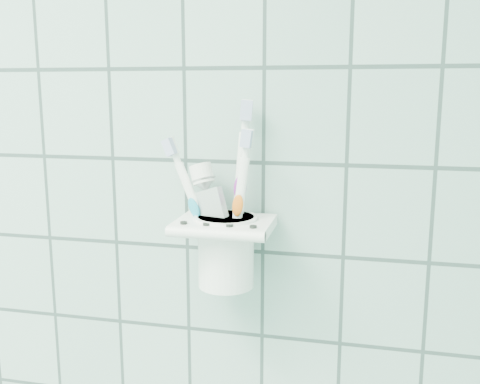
% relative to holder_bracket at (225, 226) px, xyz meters
% --- Properties ---
extents(holder_bracket, '(0.11, 0.10, 0.03)m').
position_rel_holder_bracket_xyz_m(holder_bracket, '(0.00, 0.00, 0.00)').
color(holder_bracket, white).
rests_on(holder_bracket, wall_back).
extents(cup, '(0.07, 0.07, 0.09)m').
position_rel_holder_bracket_xyz_m(cup, '(0.00, 0.00, -0.03)').
color(cup, white).
rests_on(cup, holder_bracket).
extents(toothbrush_pink, '(0.07, 0.03, 0.18)m').
position_rel_holder_bracket_xyz_m(toothbrush_pink, '(0.00, -0.00, 0.03)').
color(toothbrush_pink, white).
rests_on(toothbrush_pink, cup).
extents(toothbrush_blue, '(0.03, 0.03, 0.21)m').
position_rel_holder_bracket_xyz_m(toothbrush_blue, '(0.01, 0.02, 0.04)').
color(toothbrush_blue, white).
rests_on(toothbrush_blue, cup).
extents(toothbrush_orange, '(0.03, 0.02, 0.18)m').
position_rel_holder_bracket_xyz_m(toothbrush_orange, '(0.01, -0.00, 0.03)').
color(toothbrush_orange, white).
rests_on(toothbrush_orange, cup).
extents(toothpaste_tube, '(0.07, 0.04, 0.16)m').
position_rel_holder_bracket_xyz_m(toothpaste_tube, '(0.01, -0.01, 0.02)').
color(toothpaste_tube, silver).
rests_on(toothpaste_tube, cup).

